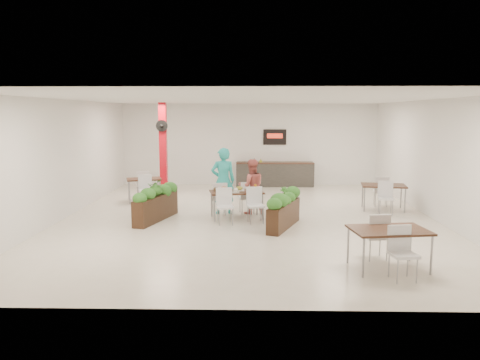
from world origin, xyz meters
name	(u,v)px	position (x,y,z in m)	size (l,w,h in m)	color
ground	(248,218)	(0.00, 0.00, 0.00)	(12.00, 12.00, 0.00)	beige
room_shell	(248,144)	(0.00, 0.00, 2.01)	(10.10, 12.10, 3.22)	white
red_column	(163,147)	(-3.00, 3.79, 1.64)	(0.40, 0.41, 3.20)	#B40C18
service_counter	(275,174)	(1.00, 5.65, 0.49)	(3.00, 0.64, 2.20)	#2B2926
main_table	(236,195)	(-0.32, -0.06, 0.64)	(1.53, 1.83, 0.92)	black
diner_man	(223,181)	(-0.72, 0.60, 0.94)	(0.68, 0.45, 1.88)	#29B1AD
diner_woman	(251,187)	(0.08, 0.60, 0.78)	(0.76, 0.59, 1.55)	#D0645C
planter_left	(156,201)	(-2.45, -0.31, 0.53)	(0.87, 2.04, 1.10)	black
planter_right	(284,208)	(0.90, -1.02, 0.50)	(0.95, 1.86, 1.02)	black
side_table_a	(144,182)	(-3.38, 2.37, 0.62)	(1.24, 1.67, 0.92)	black
side_table_b	(383,189)	(3.97, 1.20, 0.63)	(1.36, 1.66, 0.92)	black
side_table_c	(389,235)	(2.59, -4.12, 0.64)	(1.47, 1.66, 0.92)	black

